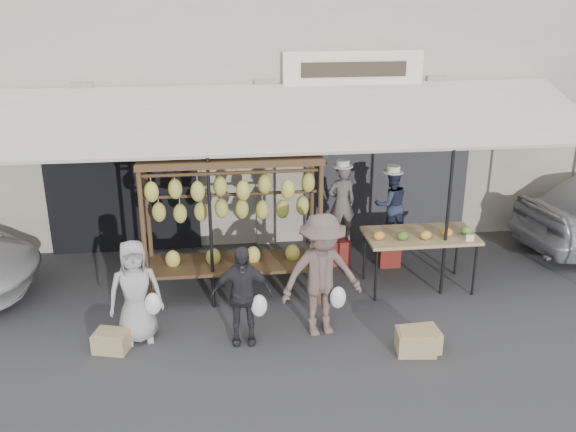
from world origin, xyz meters
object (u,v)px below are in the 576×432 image
Objects in this scene: produce_table at (421,237)px; vendor_right at (391,204)px; banana_rack at (232,201)px; customer_left at (135,292)px; vendor_left at (341,203)px; crate_near_a at (416,342)px; customer_right at (322,275)px; crate_near_b at (420,340)px; crate_far at (112,341)px; customer_mid at (242,295)px.

produce_table is 1.44× the size of vendor_right.
customer_left is (-1.34, -1.05, -0.85)m from banana_rack.
produce_table is at bearing -0.42° from banana_rack.
vendor_left is at bearing 23.35° from customer_left.
vendor_left is at bearing -15.28° from vendor_right.
vendor_right is 2.38× the size of crate_near_a.
vendor_right is at bearing 161.60° from vendor_left.
customer_right reaches higher than crate_near_b.
vendor_right is 0.82× the size of customer_left.
vendor_right reaches higher than customer_left.
crate_near_a is (1.15, -0.64, -0.72)m from customer_right.
banana_rack is at bearing 28.38° from customer_left.
vendor_right is 4.92m from crate_far.
crate_near_b is at bearing 31.39° from crate_near_a.
crate_near_a is at bearing -38.13° from customer_right.
customer_left is 3.74m from crate_near_a.
customer_right is 1.53m from crate_near_b.
customer_left is (-3.18, -2.08, -0.38)m from vendor_left.
banana_rack reaches higher than customer_left.
banana_rack is 1.97× the size of vendor_left.
crate_near_b is at bearing -106.78° from produce_table.
customer_right is 3.52× the size of crate_near_b.
crate_near_a is 1.13× the size of crate_far.
banana_rack reaches higher than customer_right.
banana_rack is 2.16m from vendor_left.
banana_rack is 2.55m from crate_far.
produce_table is 3.86× the size of crate_far.
produce_table reaches higher than crate_near_a.
crate_far is at bearing -154.52° from customer_left.
customer_left reaches higher than crate_far.
vendor_right is (-0.23, 0.91, 0.22)m from produce_table.
crate_far is (-4.02, 0.48, -0.02)m from crate_near_b.
customer_left is 2.48m from customer_right.
crate_near_b is 4.05m from crate_far.
banana_rack is 1.81× the size of customer_left.
vendor_right is 2.39× the size of crate_near_b.
produce_table is 2.09m from customer_right.
customer_mid is at bearing -156.09° from produce_table.
banana_rack is 5.24× the size of crate_near_a.
customer_right is at bearing 153.94° from crate_near_b.
crate_near_a is (-0.60, -1.79, -0.72)m from produce_table.
customer_right is at bearing -12.65° from customer_left.
crate_far is at bearing -164.46° from produce_table.
produce_table is 1.18× the size of customer_left.
crate_near_b is at bearing 91.98° from vendor_left.
produce_table is 2.02m from crate_near_a.
crate_far is (-3.95, 0.53, -0.02)m from crate_near_a.
crate_near_a is (2.23, -0.54, -0.55)m from customer_mid.
banana_rack is at bearing 143.06° from crate_near_b.
customer_mid is at bearing 43.83° from vendor_left.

